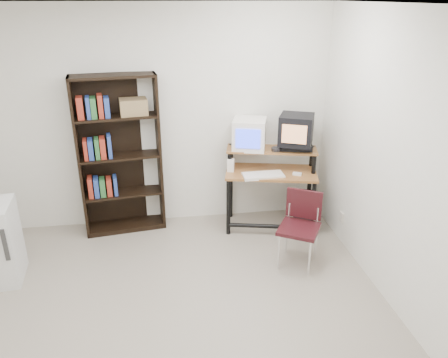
{
  "coord_description": "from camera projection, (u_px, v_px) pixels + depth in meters",
  "views": [
    {
      "loc": [
        -0.01,
        -3.05,
        2.65
      ],
      "look_at": [
        0.61,
        1.1,
        0.88
      ],
      "focal_mm": 35.0,
      "sensor_mm": 36.0,
      "label": 1
    }
  ],
  "objects": [
    {
      "name": "back_wall",
      "position": [
        161.0,
        120.0,
        5.13
      ],
      "size": [
        4.0,
        0.01,
        2.6
      ],
      "primitive_type": "cube",
      "color": "white",
      "rests_on": "floor"
    },
    {
      "name": "bookshelf",
      "position": [
        119.0,
        154.0,
        5.06
      ],
      "size": [
        0.97,
        0.43,
        1.87
      ],
      "rotation": [
        0.0,
        0.0,
        0.13
      ],
      "color": "black",
      "rests_on": "floor"
    },
    {
      "name": "cd_spindle",
      "position": [
        276.0,
        150.0,
        5.08
      ],
      "size": [
        0.12,
        0.12,
        0.05
      ],
      "primitive_type": "cylinder",
      "rotation": [
        0.0,
        0.0,
        -0.03
      ],
      "color": "#26262B",
      "rests_on": "computer_desk"
    },
    {
      "name": "wall_outlet",
      "position": [
        342.0,
        217.0,
        5.01
      ],
      "size": [
        0.02,
        0.08,
        0.12
      ],
      "primitive_type": "cube",
      "color": "beige",
      "rests_on": "right_wall"
    },
    {
      "name": "mouse",
      "position": [
        297.0,
        174.0,
        5.05
      ],
      "size": [
        0.12,
        0.1,
        0.03
      ],
      "primitive_type": "cube",
      "rotation": [
        0.0,
        0.0,
        -0.48
      ],
      "color": "white",
      "rests_on": "mousepad"
    },
    {
      "name": "floor",
      "position": [
        174.0,
        325.0,
        3.81
      ],
      "size": [
        4.0,
        4.0,
        0.01
      ],
      "primitive_type": "cube",
      "color": "#A19585",
      "rests_on": "ground"
    },
    {
      "name": "crt_tv",
      "position": [
        296.0,
        130.0,
        5.02
      ],
      "size": [
        0.48,
        0.48,
        0.35
      ],
      "rotation": [
        0.0,
        0.0,
        -0.42
      ],
      "color": "black",
      "rests_on": "vcr"
    },
    {
      "name": "right_wall",
      "position": [
        411.0,
        174.0,
        3.58
      ],
      "size": [
        0.01,
        4.0,
        2.6
      ],
      "primitive_type": "cube",
      "color": "white",
      "rests_on": "floor"
    },
    {
      "name": "school_chair",
      "position": [
        301.0,
        221.0,
        4.55
      ],
      "size": [
        0.54,
        0.54,
        0.79
      ],
      "rotation": [
        0.0,
        0.0,
        -0.53
      ],
      "color": "black",
      "rests_on": "floor"
    },
    {
      "name": "crt_monitor",
      "position": [
        249.0,
        134.0,
        5.13
      ],
      "size": [
        0.47,
        0.47,
        0.36
      ],
      "rotation": [
        0.0,
        0.0,
        -0.28
      ],
      "color": "white",
      "rests_on": "computer_desk"
    },
    {
      "name": "vcr",
      "position": [
        296.0,
        146.0,
        5.14
      ],
      "size": [
        0.41,
        0.34,
        0.08
      ],
      "primitive_type": "cube",
      "rotation": [
        0.0,
        0.0,
        -0.24
      ],
      "color": "black",
      "rests_on": "computer_desk"
    },
    {
      "name": "ceiling",
      "position": [
        155.0,
        4.0,
        2.8
      ],
      "size": [
        4.0,
        4.0,
        0.01
      ],
      "primitive_type": "cube",
      "color": "white",
      "rests_on": "back_wall"
    },
    {
      "name": "mousepad",
      "position": [
        296.0,
        176.0,
        5.05
      ],
      "size": [
        0.26,
        0.23,
        0.01
      ],
      "primitive_type": "cube",
      "rotation": [
        0.0,
        0.0,
        -0.27
      ],
      "color": "black",
      "rests_on": "computer_desk"
    },
    {
      "name": "desk_speaker",
      "position": [
        231.0,
        166.0,
        5.13
      ],
      "size": [
        0.1,
        0.09,
        0.17
      ],
      "primitive_type": "cube",
      "rotation": [
        0.0,
        0.0,
        -0.26
      ],
      "color": "white",
      "rests_on": "computer_desk"
    },
    {
      "name": "computer_desk",
      "position": [
        271.0,
        176.0,
        5.19
      ],
      "size": [
        1.15,
        0.75,
        0.98
      ],
      "rotation": [
        0.0,
        0.0,
        -0.23
      ],
      "color": "#9B6332",
      "rests_on": "floor"
    },
    {
      "name": "keyboard",
      "position": [
        263.0,
        176.0,
        5.03
      ],
      "size": [
        0.47,
        0.22,
        0.03
      ],
      "primitive_type": "cube",
      "rotation": [
        0.0,
        0.0,
        0.02
      ],
      "color": "white",
      "rests_on": "computer_desk"
    },
    {
      "name": "pc_tower",
      "position": [
        304.0,
        212.0,
        5.33
      ],
      "size": [
        0.37,
        0.49,
        0.42
      ],
      "primitive_type": "cube",
      "rotation": [
        0.0,
        0.0,
        -0.43
      ],
      "color": "black",
      "rests_on": "floor"
    }
  ]
}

